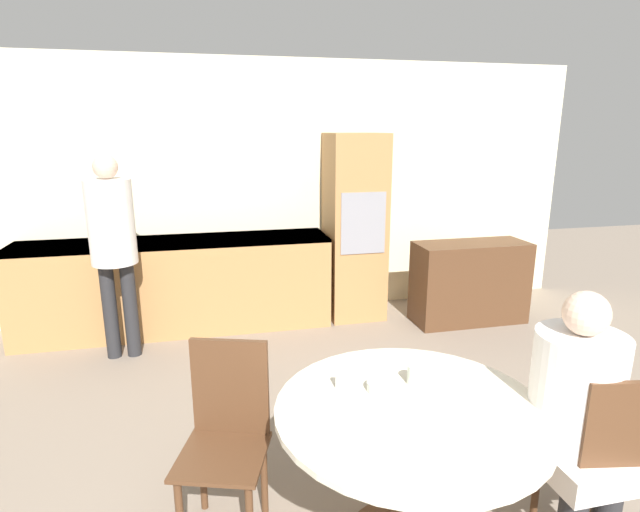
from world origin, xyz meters
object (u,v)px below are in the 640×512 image
Objects in this scene: sideboard at (469,282)px; chair_far_left at (227,428)px; oven_unit at (354,227)px; person_seated at (578,410)px; cup at (416,375)px; bowl_near at (383,386)px; chair_near_right at (608,458)px; person_standing at (113,236)px; dining_table at (409,448)px.

sideboard is 3.34m from chair_far_left.
oven_unit is 1.29m from sideboard.
oven_unit is at bearing 79.72° from chair_far_left.
person_seated reaches higher than sideboard.
chair_far_left is 0.94m from cup.
oven_unit is 12.58× the size of bowl_near.
oven_unit reaches higher than chair_near_right.
person_standing reaches higher than person_seated.
person_standing is at bearing 126.45° from cup.
bowl_near is (-0.07, 0.16, 0.23)m from dining_table.
person_seated is (0.08, -3.16, -0.22)m from oven_unit.
person_standing reaches higher than cup.
sideboard reaches higher than bowl_near.
chair_near_right reaches higher than bowl_near.
person_standing reaches higher than bowl_near.
cup is (0.10, 0.19, 0.26)m from dining_table.
bowl_near is at bearing -104.14° from oven_unit.
chair_near_right is at bearing -30.73° from cup.
chair_near_right is 6.30× the size of bowl_near.
chair_far_left is 0.78m from bowl_near.
oven_unit is at bearing 91.37° from person_seated.
dining_table is 0.86m from chair_near_right.
cup is (-0.54, -2.82, -0.15)m from oven_unit.
oven_unit reaches higher than cup.
oven_unit is at bearing 77.91° from dining_table.
person_seated is at bearing -29.09° from cup.
chair_far_left is at bearing -10.14° from chair_near_right.
person_standing is (-0.80, 2.11, 0.54)m from chair_far_left.
chair_near_right is at bearing -107.91° from sideboard.
oven_unit is 3.04m from chair_far_left.
oven_unit is at bearing 79.09° from cup.
chair_near_right is (0.19, -3.25, -0.42)m from oven_unit.
chair_near_right is at bearing -24.25° from bowl_near.
oven_unit is at bearing 13.39° from person_standing.
oven_unit is 3.17m from person_seated.
oven_unit is 1.49× the size of person_seated.
chair_near_right is 0.89m from cup.
sideboard is 2.91m from person_seated.
oven_unit is 1.09× the size of person_standing.
dining_table is 1.27× the size of chair_near_right.
sideboard is at bearing 59.15° from chair_far_left.
person_seated reaches higher than chair_near_right.
chair_near_right is (0.83, -0.25, -0.01)m from dining_table.
cup is at bearing -53.55° from person_standing.
chair_near_right is 10.14× the size of cup.
oven_unit is 2.00× the size of chair_far_left.
sideboard is 3.39m from person_standing.
sideboard is at bearing 69.48° from person_seated.
person_standing is at bearing 128.86° from chair_far_left.
cup is at bearing -100.91° from oven_unit.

